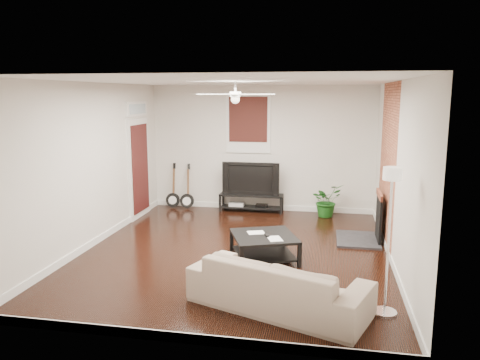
{
  "coord_description": "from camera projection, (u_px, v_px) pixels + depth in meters",
  "views": [
    {
      "loc": [
        1.47,
        -7.39,
        2.6
      ],
      "look_at": [
        0.0,
        0.4,
        1.15
      ],
      "focal_mm": 35.18,
      "sensor_mm": 36.0,
      "label": 1
    }
  ],
  "objects": [
    {
      "name": "brick_accent",
      "position": [
        387.0,
        165.0,
        8.14
      ],
      "size": [
        0.02,
        2.2,
        2.8
      ],
      "primitive_type": "cube",
      "color": "brown",
      "rests_on": "floor"
    },
    {
      "name": "room",
      "position": [
        235.0,
        169.0,
        7.63
      ],
      "size": [
        5.01,
        6.01,
        2.81
      ],
      "color": "black",
      "rests_on": "ground"
    },
    {
      "name": "door_left",
      "position": [
        139.0,
        159.0,
        9.94
      ],
      "size": [
        0.08,
        1.0,
        2.5
      ],
      "primitive_type": "cube",
      "color": "white",
      "rests_on": "wall_left"
    },
    {
      "name": "tv_stand",
      "position": [
        251.0,
        203.0,
        10.56
      ],
      "size": [
        1.42,
        0.38,
        0.4
      ],
      "primitive_type": "cube",
      "color": "black",
      "rests_on": "floor"
    },
    {
      "name": "guitar_right",
      "position": [
        187.0,
        187.0,
        10.72
      ],
      "size": [
        0.36,
        0.29,
        1.05
      ],
      "primitive_type": null,
      "rotation": [
        0.0,
        0.0,
        0.22
      ],
      "color": "black",
      "rests_on": "floor"
    },
    {
      "name": "potted_plant",
      "position": [
        326.0,
        200.0,
        10.08
      ],
      "size": [
        0.85,
        0.84,
        0.71
      ],
      "primitive_type": "imported",
      "rotation": [
        0.0,
        0.0,
        0.74
      ],
      "color": "#185117",
      "rests_on": "floor"
    },
    {
      "name": "floor_lamp",
      "position": [
        388.0,
        242.0,
        5.49
      ],
      "size": [
        0.38,
        0.38,
        1.79
      ],
      "primitive_type": null,
      "rotation": [
        0.0,
        0.0,
        -0.36
      ],
      "color": "silver",
      "rests_on": "floor"
    },
    {
      "name": "fireplace",
      "position": [
        368.0,
        216.0,
        8.36
      ],
      "size": [
        0.8,
        1.1,
        0.92
      ],
      "primitive_type": "cube",
      "color": "black",
      "rests_on": "floor"
    },
    {
      "name": "ceiling_fan",
      "position": [
        235.0,
        94.0,
        7.41
      ],
      "size": [
        1.24,
        1.24,
        0.32
      ],
      "primitive_type": null,
      "color": "white",
      "rests_on": "ceiling"
    },
    {
      "name": "guitar_left",
      "position": [
        173.0,
        186.0,
        10.81
      ],
      "size": [
        0.35,
        0.26,
        1.05
      ],
      "primitive_type": null,
      "rotation": [
        0.0,
        0.0,
        0.11
      ],
      "color": "black",
      "rests_on": "floor"
    },
    {
      "name": "window_back",
      "position": [
        248.0,
        124.0,
        10.45
      ],
      "size": [
        1.0,
        0.06,
        1.3
      ],
      "primitive_type": "cube",
      "color": "black",
      "rests_on": "wall_back"
    },
    {
      "name": "sofa",
      "position": [
        278.0,
        284.0,
        5.73
      ],
      "size": [
        2.36,
        1.58,
        0.64
      ],
      "primitive_type": "imported",
      "rotation": [
        0.0,
        0.0,
        2.78
      ],
      "color": "tan",
      "rests_on": "floor"
    },
    {
      "name": "tv",
      "position": [
        252.0,
        178.0,
        10.48
      ],
      "size": [
        1.27,
        0.17,
        0.73
      ],
      "primitive_type": "imported",
      "color": "black",
      "rests_on": "tv_stand"
    },
    {
      "name": "coffee_table",
      "position": [
        264.0,
        247.0,
        7.48
      ],
      "size": [
        1.23,
        1.23,
        0.4
      ],
      "primitive_type": "cube",
      "rotation": [
        0.0,
        0.0,
        0.37
      ],
      "color": "black",
      "rests_on": "floor"
    }
  ]
}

